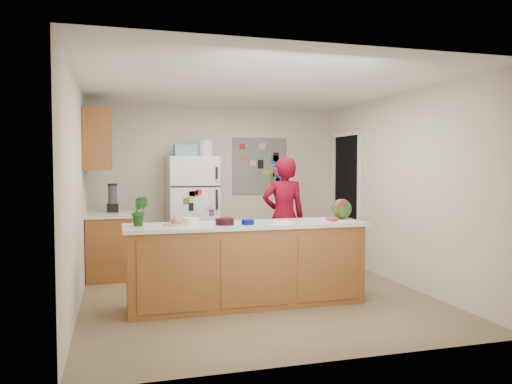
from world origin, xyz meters
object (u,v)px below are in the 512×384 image
object	(u,v)px
person	(284,217)
cherry_bowl	(225,222)
refrigerator	(192,211)
watermelon	(341,209)

from	to	relation	value
person	cherry_bowl	xyz separation A→B (m)	(-1.15, -1.37, 0.11)
person	refrigerator	bearing A→B (deg)	-39.30
watermelon	person	bearing A→B (deg)	102.48
cherry_bowl	watermelon	bearing A→B (deg)	4.14
watermelon	cherry_bowl	bearing A→B (deg)	-175.86
refrigerator	person	world-z (taller)	refrigerator
refrigerator	cherry_bowl	bearing A→B (deg)	-90.43
refrigerator	person	xyz separation A→B (m)	(1.13, -1.10, -0.01)
refrigerator	cherry_bowl	distance (m)	2.47
refrigerator	person	distance (m)	1.57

